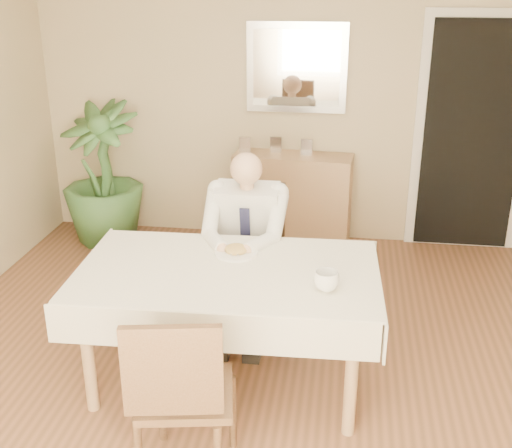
# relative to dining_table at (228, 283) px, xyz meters

# --- Properties ---
(room) EXTENTS (5.00, 5.02, 2.60)m
(room) POSITION_rel_dining_table_xyz_m (0.13, -0.13, 0.63)
(room) COLOR brown
(room) RESTS_ON ground
(doorway) EXTENTS (0.96, 0.07, 2.10)m
(doorway) POSITION_rel_dining_table_xyz_m (1.68, 2.33, 0.33)
(doorway) COLOR white
(doorway) RESTS_ON ground
(mirror) EXTENTS (0.86, 0.04, 0.76)m
(mirror) POSITION_rel_dining_table_xyz_m (0.17, 2.34, 0.88)
(mirror) COLOR silver
(mirror) RESTS_ON room
(dining_table) EXTENTS (1.75, 1.08, 0.75)m
(dining_table) POSITION_rel_dining_table_xyz_m (0.00, 0.00, 0.00)
(dining_table) COLOR #957A51
(dining_table) RESTS_ON ground
(chair_far) EXTENTS (0.50, 0.50, 0.96)m
(chair_far) POSITION_rel_dining_table_xyz_m (0.00, 0.89, -0.13)
(chair_far) COLOR #432E1E
(chair_far) RESTS_ON ground
(chair_near) EXTENTS (0.51, 0.52, 0.94)m
(chair_near) POSITION_rel_dining_table_xyz_m (-0.07, -0.84, -0.14)
(chair_near) COLOR #432E1E
(chair_near) RESTS_ON ground
(seated_man) EXTENTS (0.48, 0.72, 1.24)m
(seated_man) POSITION_rel_dining_table_xyz_m (0.00, 0.59, 0.02)
(seated_man) COLOR white
(seated_man) RESTS_ON ground
(plate) EXTENTS (0.26, 0.26, 0.02)m
(plate) POSITION_rel_dining_table_xyz_m (0.01, 0.22, 0.09)
(plate) COLOR white
(plate) RESTS_ON dining_table
(food) EXTENTS (0.14, 0.14, 0.06)m
(food) POSITION_rel_dining_table_xyz_m (0.01, 0.22, 0.11)
(food) COLOR olive
(food) RESTS_ON dining_table
(knife) EXTENTS (0.01, 0.13, 0.01)m
(knife) POSITION_rel_dining_table_xyz_m (0.05, 0.16, 0.11)
(knife) COLOR silver
(knife) RESTS_ON dining_table
(fork) EXTENTS (0.01, 0.13, 0.01)m
(fork) POSITION_rel_dining_table_xyz_m (-0.03, 0.16, 0.11)
(fork) COLOR silver
(fork) RESTS_ON dining_table
(coffee_mug) EXTENTS (0.14, 0.14, 0.11)m
(coffee_mug) POSITION_rel_dining_table_xyz_m (0.56, -0.17, 0.14)
(coffee_mug) COLOR white
(coffee_mug) RESTS_ON dining_table
(sideboard) EXTENTS (1.06, 0.44, 0.83)m
(sideboard) POSITION_rel_dining_table_xyz_m (0.17, 2.19, -0.26)
(sideboard) COLOR #957A51
(sideboard) RESTS_ON ground
(photo_frame_left) EXTENTS (0.10, 0.02, 0.14)m
(photo_frame_left) POSITION_rel_dining_table_xyz_m (-0.26, 2.21, 0.23)
(photo_frame_left) COLOR silver
(photo_frame_left) RESTS_ON sideboard
(photo_frame_center) EXTENTS (0.10, 0.02, 0.14)m
(photo_frame_center) POSITION_rel_dining_table_xyz_m (0.01, 2.25, 0.23)
(photo_frame_center) COLOR silver
(photo_frame_center) RESTS_ON sideboard
(photo_frame_right) EXTENTS (0.10, 0.02, 0.14)m
(photo_frame_right) POSITION_rel_dining_table_xyz_m (0.29, 2.21, 0.23)
(photo_frame_right) COLOR silver
(photo_frame_right) RESTS_ON sideboard
(potted_palm) EXTENTS (0.87, 0.87, 1.27)m
(potted_palm) POSITION_rel_dining_table_xyz_m (-1.51, 2.00, -0.03)
(potted_palm) COLOR #335B2B
(potted_palm) RESTS_ON ground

